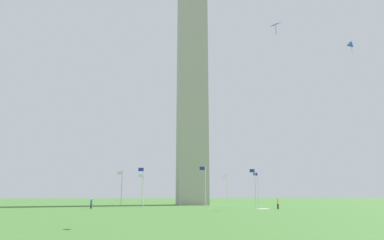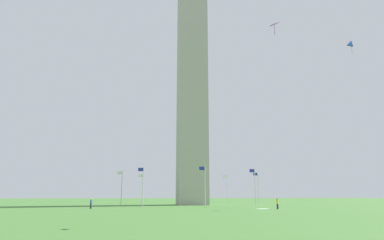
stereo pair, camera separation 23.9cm
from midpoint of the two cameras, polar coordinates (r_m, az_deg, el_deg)
The scene contains 15 objects.
ground_plane at distance 76.69m, azimuth 0.09°, elevation -14.32°, with size 260.00×260.00×0.00m, color #3D6B2D.
obelisk_monument at distance 81.64m, azimuth 0.08°, elevation 7.51°, with size 6.68×6.68×60.74m.
flagpole_n at distance 75.88m, azimuth -11.90°, elevation -11.00°, with size 1.12×0.14×7.37m.
flagpole_ne at distance 64.75m, azimuth -8.30°, elevation -10.91°, with size 1.12×0.14×7.37m.
flagpole_e at distance 61.30m, azimuth 2.30°, elevation -10.94°, with size 1.12×0.14×7.37m.
flagpole_se at distance 68.61m, azimuth 10.81°, elevation -10.90°, with size 1.12×0.14×7.37m.
flagpole_s at distance 80.53m, azimuth 11.29°, elevation -11.10°, with size 1.12×0.14×7.37m.
flagpole_sw at distance 89.72m, azimuth 6.06°, elevation -11.40°, with size 1.12×0.14×7.37m.
flagpole_w at distance 92.11m, azimuth -1.46°, elevation -11.50°, with size 1.12×0.14×7.37m.
flagpole_nw at distance 86.81m, azimuth -8.46°, elevation -11.30°, with size 1.12×0.14×7.37m.
person_yellow_shirt at distance 56.17m, azimuth 14.53°, elevation -13.65°, with size 0.32×0.32×1.78m.
person_blue_shirt at distance 58.61m, azimuth -16.79°, elevation -13.54°, with size 0.32×0.32×1.63m.
kite_purple_diamond at distance 35.23m, azimuth 14.09°, elevation 15.53°, with size 1.05×1.08×1.35m.
kite_blue_delta at distance 73.17m, azimuth 25.69°, elevation 11.48°, with size 1.67×1.28×2.56m.
picnic_blanket_near_first_person at distance 56.82m, azimuth 12.21°, elevation -14.63°, with size 1.80×1.40×0.01m, color white.
Camera 2 is at (11.61, 75.77, 2.29)m, focal length 31.16 mm.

